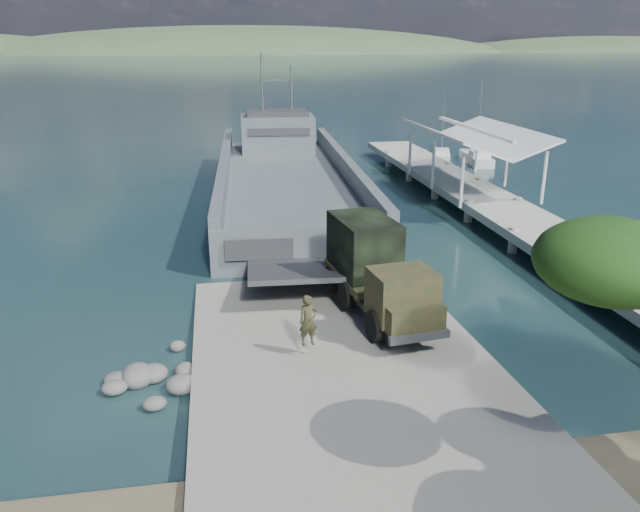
{
  "coord_description": "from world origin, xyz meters",
  "views": [
    {
      "loc": [
        -3.93,
        -19.01,
        10.65
      ],
      "look_at": [
        0.39,
        6.0,
        1.83
      ],
      "focal_mm": 35.0,
      "sensor_mm": 36.0,
      "label": 1
    }
  ],
  "objects_px": {
    "landing_craft": "(286,188)",
    "sailboat_near": "(477,159)",
    "soldier": "(308,331)",
    "sailboat_far": "(441,156)",
    "pier": "(476,186)",
    "military_truck": "(375,269)"
  },
  "relations": [
    {
      "from": "pier",
      "to": "military_truck",
      "type": "distance_m",
      "value": 19.14
    },
    {
      "from": "sailboat_far",
      "to": "sailboat_near",
      "type": "bearing_deg",
      "value": -23.77
    },
    {
      "from": "pier",
      "to": "military_truck",
      "type": "height_order",
      "value": "pier"
    },
    {
      "from": "pier",
      "to": "sailboat_far",
      "type": "height_order",
      "value": "sailboat_far"
    },
    {
      "from": "landing_craft",
      "to": "pier",
      "type": "bearing_deg",
      "value": -18.2
    },
    {
      "from": "landing_craft",
      "to": "sailboat_near",
      "type": "height_order",
      "value": "landing_craft"
    },
    {
      "from": "landing_craft",
      "to": "sailboat_near",
      "type": "distance_m",
      "value": 21.71
    },
    {
      "from": "military_truck",
      "to": "sailboat_far",
      "type": "distance_m",
      "value": 36.93
    },
    {
      "from": "soldier",
      "to": "sailboat_far",
      "type": "relative_size",
      "value": 0.28
    },
    {
      "from": "sailboat_near",
      "to": "pier",
      "type": "bearing_deg",
      "value": -104.89
    },
    {
      "from": "pier",
      "to": "soldier",
      "type": "bearing_deg",
      "value": -126.5
    },
    {
      "from": "pier",
      "to": "landing_craft",
      "type": "relative_size",
      "value": 1.23
    },
    {
      "from": "landing_craft",
      "to": "soldier",
      "type": "relative_size",
      "value": 20.06
    },
    {
      "from": "landing_craft",
      "to": "sailboat_far",
      "type": "height_order",
      "value": "landing_craft"
    },
    {
      "from": "sailboat_far",
      "to": "pier",
      "type": "bearing_deg",
      "value": -83.99
    },
    {
      "from": "military_truck",
      "to": "soldier",
      "type": "relative_size",
      "value": 4.23
    },
    {
      "from": "military_truck",
      "to": "soldier",
      "type": "distance_m",
      "value": 4.69
    },
    {
      "from": "soldier",
      "to": "sailboat_near",
      "type": "height_order",
      "value": "sailboat_near"
    },
    {
      "from": "landing_craft",
      "to": "soldier",
      "type": "bearing_deg",
      "value": -91.83
    },
    {
      "from": "sailboat_far",
      "to": "landing_craft",
      "type": "bearing_deg",
      "value": -121.53
    },
    {
      "from": "pier",
      "to": "landing_craft",
      "type": "xyz_separation_m",
      "value": [
        -12.01,
        4.7,
        -0.74
      ]
    },
    {
      "from": "sailboat_near",
      "to": "sailboat_far",
      "type": "relative_size",
      "value": 1.15
    }
  ]
}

